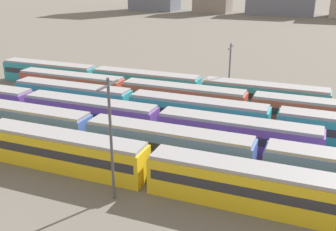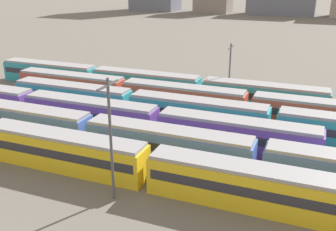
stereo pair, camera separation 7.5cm
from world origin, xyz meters
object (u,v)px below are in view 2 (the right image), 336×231
train_track_2 (90,113)px  catenary_pole_0 (111,135)px  train_track_3 (273,123)px  catenary_pole_1 (230,68)px  train_track_4 (249,106)px  train_track_0 (251,186)px  train_track_5 (146,83)px

train_track_2 → catenary_pole_0: size_ratio=5.07×
catenary_pole_0 → train_track_3: bearing=59.3°
train_track_3 → catenary_pole_0: size_ratio=6.79×
catenary_pole_1 → train_track_4: bearing=-59.7°
train_track_4 → catenary_pole_1: catenary_pole_1 is taller
train_track_0 → train_track_2: same height
train_track_3 → catenary_pole_1: 16.04m
train_track_2 → catenary_pole_0: (10.91, -13.65, 4.16)m
train_track_2 → train_track_4: bearing=29.6°
catenary_pole_1 → train_track_3: bearing=-57.3°
train_track_0 → train_track_2: bearing=155.0°
train_track_0 → train_track_3: bearing=90.7°
train_track_2 → train_track_3: bearing=13.2°
catenary_pole_1 → catenary_pole_0: bearing=-94.8°
train_track_2 → train_track_5: bearing=87.8°
train_track_2 → catenary_pole_1: size_ratio=6.41×
train_track_5 → catenary_pole_0: 31.29m
train_track_0 → train_track_2: 24.61m
train_track_5 → train_track_4: bearing=-16.4°
train_track_3 → train_track_4: (-3.81, 5.20, 0.00)m
train_track_0 → train_track_5: 33.86m
train_track_4 → catenary_pole_1: (-4.71, 8.06, 2.98)m
train_track_2 → train_track_4: (18.30, 10.40, 0.00)m
train_track_3 → catenary_pole_1: size_ratio=8.57×
train_track_0 → train_track_2: (-22.30, 10.40, -0.00)m
train_track_3 → train_track_5: 23.89m
train_track_0 → train_track_4: same height
train_track_5 → catenary_pole_0: bearing=-70.6°
train_track_3 → train_track_5: size_ratio=1.34×
train_track_0 → catenary_pole_1: bearing=106.8°
train_track_4 → train_track_0: bearing=-79.1°
train_track_5 → catenary_pole_1: size_ratio=6.41×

